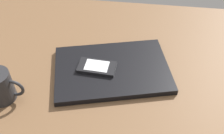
{
  "coord_description": "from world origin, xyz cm",
  "views": [
    {
      "loc": [
        13.37,
        -62.96,
        63.24
      ],
      "look_at": [
        5.43,
        -3.23,
        5.0
      ],
      "focal_mm": 42.58,
      "sensor_mm": 36.0,
      "label": 1
    }
  ],
  "objects": [
    {
      "name": "coffee_mug",
      "position": [
        -24.33,
        -18.02,
        7.71
      ],
      "size": [
        11.32,
        7.84,
        9.43
      ],
      "color": "#262628",
      "rests_on": "desk_surface"
    },
    {
      "name": "laptop_closed",
      "position": [
        5.43,
        -3.23,
        3.94
      ],
      "size": [
        40.78,
        32.57,
        1.89
      ],
      "primitive_type": "cube",
      "rotation": [
        0.0,
        0.0,
        0.26
      ],
      "color": "black",
      "rests_on": "desk_surface"
    },
    {
      "name": "desk_surface",
      "position": [
        0.0,
        0.0,
        1.5
      ],
      "size": [
        120.0,
        80.0,
        3.0
      ],
      "primitive_type": "cube",
      "color": "brown",
      "rests_on": "ground"
    },
    {
      "name": "cell_phone_on_laptop",
      "position": [
        0.78,
        -4.28,
        5.46
      ],
      "size": [
        12.15,
        7.07,
        1.2
      ],
      "color": "black",
      "rests_on": "laptop_closed"
    }
  ]
}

